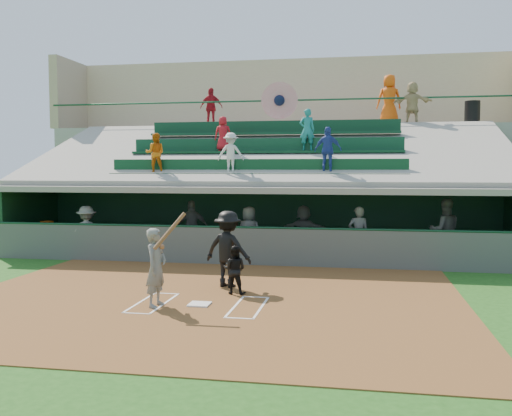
% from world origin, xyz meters
% --- Properties ---
extents(ground, '(100.00, 100.00, 0.00)m').
position_xyz_m(ground, '(0.00, 0.00, 0.00)').
color(ground, '#1E5016').
rests_on(ground, ground).
extents(dirt_slab, '(11.00, 9.00, 0.02)m').
position_xyz_m(dirt_slab, '(0.00, 0.50, 0.01)').
color(dirt_slab, brown).
rests_on(dirt_slab, ground).
extents(home_plate, '(0.43, 0.43, 0.03)m').
position_xyz_m(home_plate, '(0.00, 0.00, 0.04)').
color(home_plate, white).
rests_on(home_plate, dirt_slab).
extents(batters_box_chalk, '(2.65, 1.85, 0.01)m').
position_xyz_m(batters_box_chalk, '(0.00, 0.00, 0.02)').
color(batters_box_chalk, white).
rests_on(batters_box_chalk, dirt_slab).
extents(dugout_floor, '(16.00, 3.50, 0.04)m').
position_xyz_m(dugout_floor, '(0.00, 6.75, 0.02)').
color(dugout_floor, gray).
rests_on(dugout_floor, ground).
extents(concourse_slab, '(20.00, 3.00, 4.60)m').
position_xyz_m(concourse_slab, '(0.00, 13.50, 2.30)').
color(concourse_slab, gray).
rests_on(concourse_slab, ground).
extents(grandstand, '(20.40, 10.40, 7.80)m').
position_xyz_m(grandstand, '(-0.00, 10.51, 2.26)').
color(grandstand, '#505651').
rests_on(grandstand, ground).
extents(batter_at_plate, '(0.86, 0.74, 1.95)m').
position_xyz_m(batter_at_plate, '(-0.83, -0.28, 0.84)').
color(batter_at_plate, '#5D5F5A').
rests_on(batter_at_plate, dirt_slab).
extents(catcher, '(0.57, 0.47, 1.10)m').
position_xyz_m(catcher, '(0.49, 1.16, 0.57)').
color(catcher, black).
rests_on(catcher, dirt_slab).
extents(home_umpire, '(1.31, 0.95, 1.81)m').
position_xyz_m(home_umpire, '(0.17, 1.91, 0.93)').
color(home_umpire, black).
rests_on(home_umpire, dirt_slab).
extents(dugout_bench, '(13.28, 1.97, 0.40)m').
position_xyz_m(dugout_bench, '(-0.13, 7.93, 0.24)').
color(dugout_bench, brown).
rests_on(dugout_bench, dugout_floor).
extents(white_table, '(0.79, 0.65, 0.63)m').
position_xyz_m(white_table, '(-6.87, 5.99, 0.35)').
color(white_table, silver).
rests_on(white_table, dugout_floor).
extents(water_cooler, '(0.43, 0.43, 0.43)m').
position_xyz_m(water_cooler, '(-6.93, 6.00, 0.88)').
color(water_cooler, '#C64B0B').
rests_on(water_cooler, white_table).
extents(dugout_player_a, '(1.20, 0.94, 1.64)m').
position_xyz_m(dugout_player_a, '(-5.12, 5.21, 0.86)').
color(dugout_player_a, '#575A55').
rests_on(dugout_player_a, dugout_floor).
extents(dugout_player_b, '(1.10, 0.63, 1.76)m').
position_xyz_m(dugout_player_b, '(-2.11, 6.57, 0.92)').
color(dugout_player_b, '#52544F').
rests_on(dugout_player_b, dugout_floor).
extents(dugout_player_c, '(0.88, 0.65, 1.62)m').
position_xyz_m(dugout_player_c, '(-0.11, 6.01, 0.85)').
color(dugout_player_c, '#555853').
rests_on(dugout_player_c, dugout_floor).
extents(dugout_player_d, '(1.57, 0.80, 1.62)m').
position_xyz_m(dugout_player_d, '(1.49, 7.08, 0.85)').
color(dugout_player_d, '#5F625D').
rests_on(dugout_player_d, dugout_floor).
extents(dugout_player_e, '(0.63, 0.42, 1.67)m').
position_xyz_m(dugout_player_e, '(3.23, 5.86, 0.88)').
color(dugout_player_e, '#5F615C').
rests_on(dugout_player_e, dugout_floor).
extents(dugout_player_f, '(0.99, 0.81, 1.89)m').
position_xyz_m(dugout_player_f, '(5.77, 6.42, 0.99)').
color(dugout_player_f, '#535651').
rests_on(dugout_player_f, dugout_floor).
extents(trash_bin, '(0.59, 0.59, 0.89)m').
position_xyz_m(trash_bin, '(7.59, 12.54, 5.04)').
color(trash_bin, black).
rests_on(trash_bin, concourse_slab).
extents(concourse_staff_a, '(0.97, 0.41, 1.64)m').
position_xyz_m(concourse_staff_a, '(-2.96, 12.37, 5.42)').
color(concourse_staff_a, '#A5121C').
rests_on(concourse_staff_a, concourse_slab).
extents(concourse_staff_b, '(1.07, 0.78, 2.01)m').
position_xyz_m(concourse_staff_b, '(4.39, 12.56, 5.61)').
color(concourse_staff_b, '#D74F0C').
rests_on(concourse_staff_b, concourse_slab).
extents(concourse_staff_c, '(1.56, 0.72, 1.62)m').
position_xyz_m(concourse_staff_c, '(5.25, 12.01, 5.41)').
color(concourse_staff_c, tan).
rests_on(concourse_staff_c, concourse_slab).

